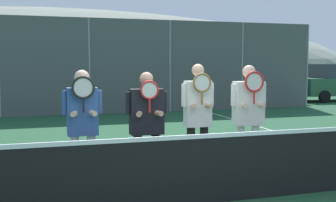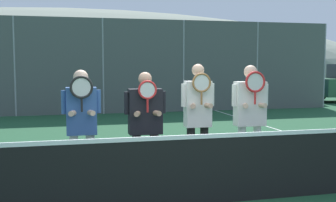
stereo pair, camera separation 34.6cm
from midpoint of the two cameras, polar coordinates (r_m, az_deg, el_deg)
hill_distant at (r=60.81m, az=-15.44°, el=3.12°), size 93.02×51.68×18.09m
clubhouse_building at (r=24.10m, az=-17.95°, el=4.89°), size 17.82×5.50×3.77m
fence_back at (r=15.94m, az=-11.21°, el=4.64°), size 18.87×0.06×3.57m
tennis_net at (r=5.59m, az=0.24°, el=-9.31°), size 12.00×0.09×1.05m
court_line_right_sideline at (r=10.35m, az=19.40°, el=-5.66°), size 0.05×16.00×0.01m
player_leftmost at (r=6.16m, az=-13.07°, el=-2.67°), size 0.56×0.34×1.79m
player_center_left at (r=6.21m, az=-4.50°, el=-2.73°), size 0.62×0.34×1.76m
player_center_right at (r=6.57m, az=2.56°, el=-1.87°), size 0.53×0.34×1.88m
player_rightmost at (r=6.88m, az=9.46°, el=-1.42°), size 0.62×0.34×1.86m
car_left_of_center at (r=17.83m, az=-16.63°, el=1.80°), size 4.57×2.05×1.83m
car_center at (r=19.00m, az=-1.58°, el=2.03°), size 4.46×1.91×1.69m
car_right_of_center at (r=20.36m, az=11.55°, el=2.29°), size 4.07×2.00×1.83m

